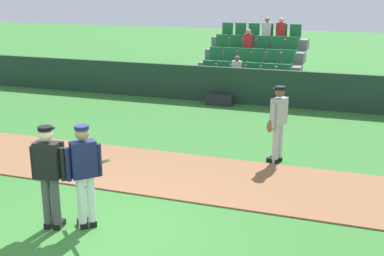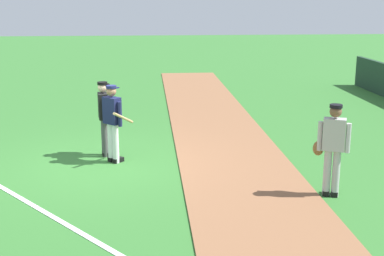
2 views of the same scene
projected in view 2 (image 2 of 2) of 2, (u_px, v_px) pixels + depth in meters
ground_plane at (103, 164)px, 11.70m from camera, size 80.00×80.00×0.00m
infield_dirt_path at (233, 160)px, 11.94m from camera, size 28.00×2.52×0.03m
foul_line_chalk at (58, 220)px, 8.76m from camera, size 9.34×7.69×0.01m
batter_navy_jersey at (113, 121)px, 11.60m from camera, size 0.73×0.68×1.76m
umpire_home_plate at (105, 114)px, 12.07m from camera, size 0.58×0.35×1.76m
runner_grey_jersey at (332, 147)px, 9.60m from camera, size 0.41×0.63×1.76m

